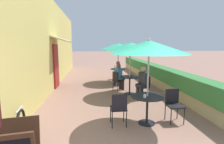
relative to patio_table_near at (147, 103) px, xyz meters
The scene contains 21 objects.
cafe_facade_wall 6.29m from the patio_table_near, 122.91° to the left, with size 0.98×14.24×4.20m.
planter_hedge 5.52m from the patio_table_near, 69.01° to the left, with size 0.60×13.24×1.01m.
patio_table_near is the anchor object (origin of this frame).
patio_umbrella_near 1.44m from the patio_table_near, ahead, with size 2.00×2.00×2.23m.
cafe_chair_near_left 0.77m from the patio_table_near, ahead, with size 0.40×0.40×0.87m.
cafe_chair_near_right 0.77m from the patio_table_near, behind, with size 0.40×0.40×0.87m.
coffee_cup_near 0.29m from the patio_table_near, 129.66° to the right, with size 0.07×0.07×0.09m.
patio_table_mid 2.87m from the patio_table_near, 86.68° to the left, with size 0.85×0.85×0.75m.
patio_umbrella_mid 3.21m from the patio_table_near, 86.68° to the left, with size 2.00×2.00×2.23m.
cafe_chair_mid_left 3.50m from the patio_table_near, 94.60° to the left, with size 0.55×0.55×0.87m.
seated_patron_mid_left 3.55m from the patio_table_near, 92.97° to the left, with size 0.51×0.48×1.25m.
cafe_chair_mid_right 2.32m from the patio_table_near, 74.69° to the left, with size 0.55×0.55×0.87m.
seated_patron_mid_right 2.24m from the patio_table_near, 76.70° to the left, with size 0.51×0.48×1.25m.
coffee_cup_mid 2.91m from the patio_table_near, 84.94° to the left, with size 0.07×0.07×0.09m.
patio_table_far 5.37m from the patio_table_near, 89.51° to the left, with size 0.85×0.85×0.75m.
patio_umbrella_far 5.56m from the patio_table_near, 89.51° to the left, with size 2.00×2.00×2.23m.
cafe_chair_far_left 4.60m from the patio_table_near, 89.90° to the left, with size 0.45×0.45×0.87m.
seated_patron_far_left 4.62m from the patio_table_near, 91.28° to the left, with size 0.44×0.38×1.25m.
cafe_chair_far_right 6.14m from the patio_table_near, 89.22° to the left, with size 0.45×0.45×0.87m.
coffee_cup_far 5.33m from the patio_table_near, 88.20° to the left, with size 0.07×0.07×0.09m.
bicycle_leaning 3.10m from the patio_table_near, 164.08° to the right, with size 0.25×1.69×0.73m.
Camera 1 is at (-0.66, -2.38, 2.05)m, focal length 28.00 mm.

